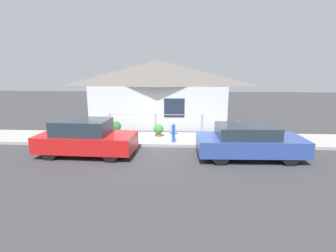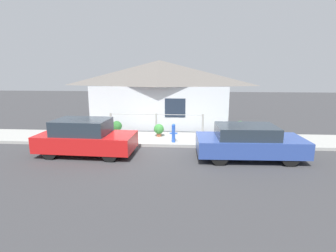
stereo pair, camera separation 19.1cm
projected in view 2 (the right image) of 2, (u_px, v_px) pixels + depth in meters
ground_plane at (150, 147)px, 11.58m from camera, size 60.00×60.00×0.00m
sidewalk at (154, 139)px, 12.71m from camera, size 24.00×2.34×0.14m
house at (159, 76)px, 14.69m from camera, size 7.96×2.23×3.87m
fence at (156, 122)px, 13.57m from camera, size 4.90×0.10×1.00m
car_left at (85, 137)px, 10.43m from camera, size 3.87×1.82×1.44m
car_right at (249, 142)px, 9.97m from camera, size 4.05×1.92×1.30m
fire_hydrant at (173, 133)px, 11.76m from camera, size 0.36×0.16×0.86m
potted_plant_near_hydrant at (159, 129)px, 12.83m from camera, size 0.49×0.49×0.62m
potted_plant_by_fence at (117, 126)px, 13.48m from camera, size 0.52×0.52×0.64m
potted_plant_corner at (240, 127)px, 13.01m from camera, size 0.58×0.58×0.73m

